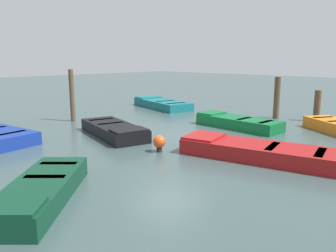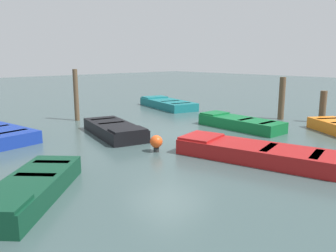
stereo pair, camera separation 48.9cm
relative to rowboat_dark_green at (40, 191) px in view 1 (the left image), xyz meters
name	(u,v)px [view 1 (the left image)]	position (x,y,z in m)	size (l,w,h in m)	color
ground_plane	(168,136)	(5.53, 2.04, -0.22)	(80.00, 80.00, 0.00)	#384C4C
rowboat_dark_green	(40,191)	(0.00, 0.00, 0.00)	(2.90, 2.84, 0.46)	#0C3823
rowboat_red	(259,151)	(5.26, -1.54, 0.00)	(2.16, 4.33, 0.46)	maroon
rowboat_black	(114,130)	(4.26, 3.39, 0.00)	(1.98, 3.45, 0.46)	black
rowboat_teal	(162,104)	(10.14, 6.92, 0.00)	(2.28, 4.01, 0.46)	#14666B
rowboat_green	(238,122)	(8.38, 1.09, 0.00)	(1.26, 3.35, 0.46)	#0F602D
mooring_piling_mid_left	(72,96)	(4.78, 6.85, 0.86)	(0.20, 0.20, 2.16)	brown
mooring_piling_far_right	(277,98)	(11.33, 1.01, 0.69)	(0.26, 0.26, 1.82)	brown
mooring_piling_mid_right	(317,106)	(11.85, -0.54, 0.44)	(0.27, 0.27, 1.31)	brown
marker_buoy	(159,142)	(3.93, 0.84, 0.07)	(0.36, 0.36, 0.48)	#262626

